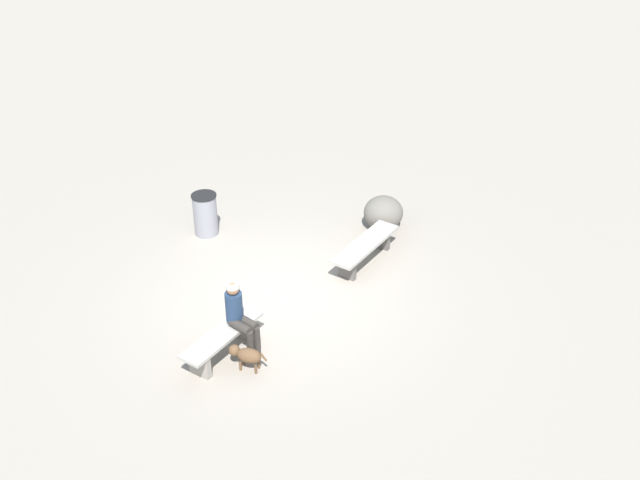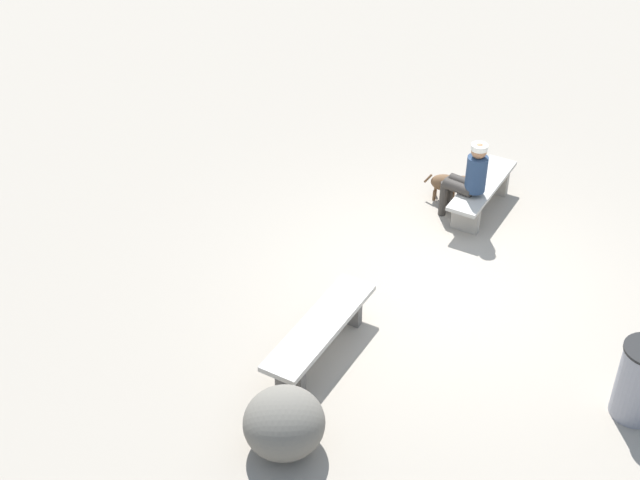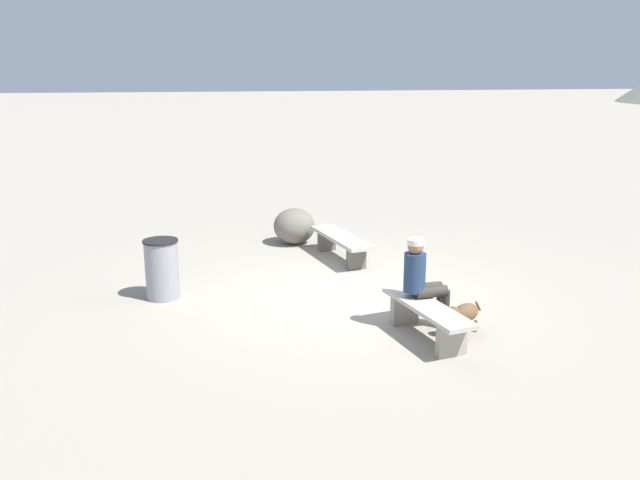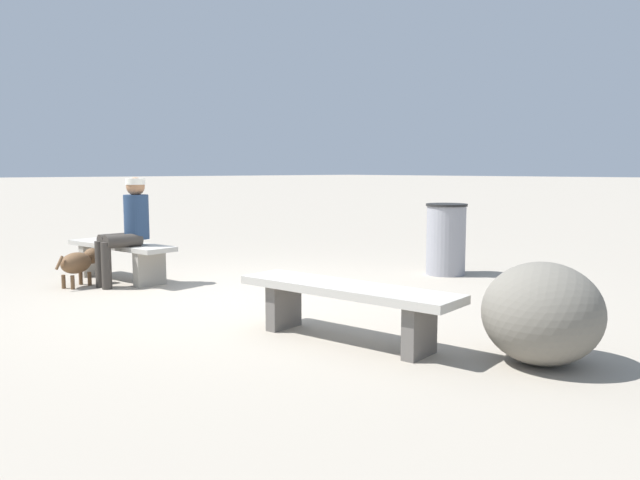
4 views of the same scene
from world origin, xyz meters
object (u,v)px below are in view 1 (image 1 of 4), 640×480
at_px(bench_right, 222,340).
at_px(dog, 246,355).
at_px(seated_person, 239,313).
at_px(trash_bin, 205,214).
at_px(bench_left, 365,247).
at_px(boulder, 383,213).

distance_m(bench_right, dog, 0.52).
xyz_separation_m(bench_right, seated_person, (-0.33, 0.05, 0.38)).
bearing_deg(trash_bin, bench_right, 54.28).
bearing_deg(bench_left, bench_right, -7.33).
distance_m(trash_bin, boulder, 3.68).
xyz_separation_m(bench_left, bench_right, (3.72, 0.13, -0.02)).
xyz_separation_m(bench_left, seated_person, (3.39, 0.18, 0.36)).
bearing_deg(trash_bin, bench_left, 114.01).
bearing_deg(trash_bin, dog, 58.70).
bearing_deg(boulder, dog, 14.07).
bearing_deg(boulder, trash_bin, -43.18).
bearing_deg(dog, trash_bin, -56.70).
bearing_deg(seated_person, boulder, -172.03).
relative_size(trash_bin, boulder, 1.09).
xyz_separation_m(seated_person, dog, (0.29, 0.46, -0.43)).
height_order(bench_left, bench_right, bench_right).
xyz_separation_m(seated_person, trash_bin, (-2.00, -3.30, -0.25)).
distance_m(bench_right, seated_person, 0.51).
height_order(seated_person, dog, seated_person).
height_order(bench_right, trash_bin, trash_bin).
distance_m(seated_person, trash_bin, 3.86).
bearing_deg(bench_right, dog, 85.61).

